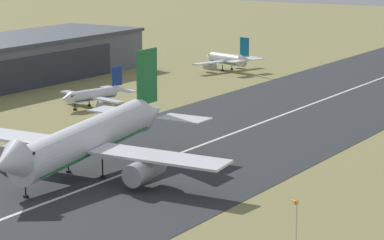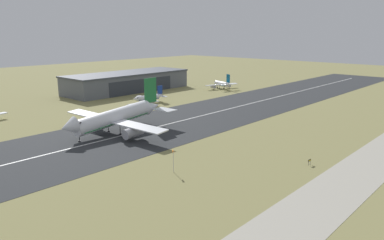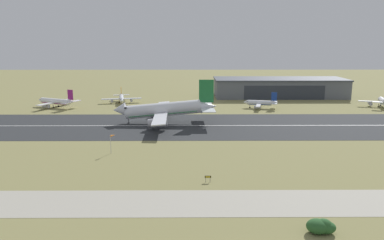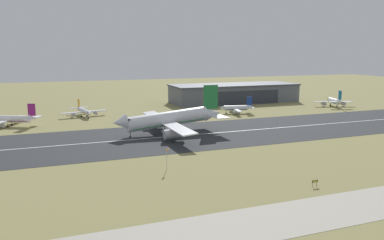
# 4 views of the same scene
# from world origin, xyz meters

# --- Properties ---
(ground_plane) EXTENTS (703.36, 703.36, 0.00)m
(ground_plane) POSITION_xyz_m (0.00, 47.95, 0.00)
(ground_plane) COLOR olive
(runway_strip) EXTENTS (463.36, 48.19, 0.06)m
(runway_strip) POSITION_xyz_m (0.00, 95.90, 0.03)
(runway_strip) COLOR #2B2D30
(runway_strip) RESTS_ON ground_plane
(runway_centreline) EXTENTS (417.02, 0.70, 0.01)m
(runway_centreline) POSITION_xyz_m (0.00, 95.90, 0.07)
(runway_centreline) COLOR silver
(runway_centreline) RESTS_ON runway_strip
(taxiway_road) EXTENTS (347.52, 13.93, 0.05)m
(taxiway_road) POSITION_xyz_m (0.00, 20.09, 0.03)
(taxiway_road) COLOR #A8A393
(taxiway_road) RESTS_ON ground_plane
(hangar_building) EXTENTS (81.58, 27.79, 11.57)m
(hangar_building) POSITION_xyz_m (46.90, 178.03, 5.80)
(hangar_building) COLOR slate
(hangar_building) RESTS_ON ground_plane
(airplane_landing) EXTENTS (44.68, 51.98, 18.67)m
(airplane_landing) POSITION_xyz_m (-20.64, 100.75, 5.81)
(airplane_landing) COLOR silver
(airplane_landing) RESTS_ON ground_plane
(airplane_parked_west) EXTENTS (23.57, 19.36, 10.17)m
(airplane_parked_west) POSITION_xyz_m (92.84, 138.79, 3.24)
(airplane_parked_west) COLOR white
(airplane_parked_west) RESTS_ON ground_plane
(airplane_parked_centre) EXTENTS (22.47, 21.98, 7.93)m
(airplane_parked_centre) POSITION_xyz_m (-48.41, 154.45, 2.71)
(airplane_parked_centre) COLOR silver
(airplane_parked_centre) RESTS_ON ground_plane
(airplane_parked_east) EXTENTS (25.42, 22.30, 10.02)m
(airplane_parked_east) POSITION_xyz_m (-80.50, 139.57, 3.16)
(airplane_parked_east) COLOR white
(airplane_parked_east) RESTS_ON ground_plane
(airplane_parked_far_east) EXTENTS (18.55, 20.71, 8.67)m
(airplane_parked_far_east) POSITION_xyz_m (27.25, 136.54, 2.79)
(airplane_parked_far_east) COLOR silver
(airplane_parked_far_east) RESTS_ON ground_plane
(shrub_clump) EXTENTS (5.46, 3.55, 2.71)m
(shrub_clump) POSITION_xyz_m (14.52, 6.90, 1.29)
(shrub_clump) COLOR #285628
(shrub_clump) RESTS_ON ground_plane
(windsock_pole) EXTENTS (1.61, 1.85, 5.97)m
(windsock_pole) POSITION_xyz_m (-33.95, 57.60, 5.27)
(windsock_pole) COLOR #B7B7BC
(windsock_pole) RESTS_ON ground_plane
(runway_sign) EXTENTS (1.60, 0.13, 1.66)m
(runway_sign) POSITION_xyz_m (-5.18, 32.42, 1.25)
(runway_sign) COLOR #4C4C51
(runway_sign) RESTS_ON ground_plane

